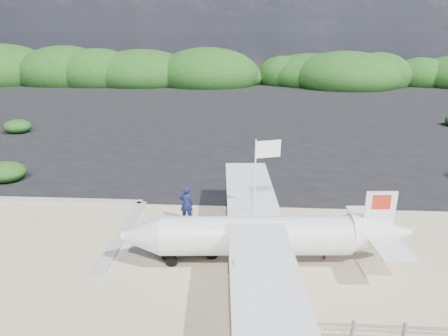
# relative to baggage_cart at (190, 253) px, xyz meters

# --- Properties ---
(ground) EXTENTS (160.00, 160.00, 0.00)m
(ground) POSITION_rel_baggage_cart_xyz_m (1.13, -0.12, 0.00)
(ground) COLOR beige
(asphalt_apron) EXTENTS (90.00, 50.00, 0.04)m
(asphalt_apron) POSITION_rel_baggage_cart_xyz_m (1.13, 29.88, 0.00)
(asphalt_apron) COLOR #B2B2B2
(asphalt_apron) RESTS_ON ground
(lagoon) EXTENTS (9.00, 7.00, 0.40)m
(lagoon) POSITION_rel_baggage_cart_xyz_m (-7.87, 1.38, 0.00)
(lagoon) COLOR #B2B2B2
(lagoon) RESTS_ON ground
(vegetation_band) EXTENTS (124.00, 8.00, 4.40)m
(vegetation_band) POSITION_rel_baggage_cart_xyz_m (1.13, 54.88, 0.00)
(vegetation_band) COLOR #B2B2B2
(vegetation_band) RESTS_ON ground
(baggage_cart) EXTENTS (2.74, 1.79, 1.29)m
(baggage_cart) POSITION_rel_baggage_cart_xyz_m (0.00, 0.00, 0.00)
(baggage_cart) COLOR #0D0BAC
(baggage_cart) RESTS_ON ground
(flagpole) EXTENTS (1.12, 0.74, 5.18)m
(flagpole) POSITION_rel_baggage_cart_xyz_m (2.71, -0.17, 0.00)
(flagpole) COLOR white
(flagpole) RESTS_ON ground
(signboard) EXTENTS (1.67, 0.85, 1.44)m
(signboard) POSITION_rel_baggage_cart_xyz_m (5.00, 0.16, 0.00)
(signboard) COLOR #4C2415
(signboard) RESTS_ON ground
(crew_a) EXTENTS (0.70, 0.49, 1.84)m
(crew_a) POSITION_rel_baggage_cart_xyz_m (-0.59, 3.05, 0.92)
(crew_a) COLOR #141C4C
(crew_a) RESTS_ON ground
(crew_b) EXTENTS (1.01, 0.90, 1.74)m
(crew_b) POSITION_rel_baggage_cart_xyz_m (2.77, 5.81, 0.87)
(crew_b) COLOR #141C4C
(crew_b) RESTS_ON ground
(crew_c) EXTENTS (1.18, 0.70, 1.88)m
(crew_c) POSITION_rel_baggage_cart_xyz_m (2.85, 3.38, 0.94)
(crew_c) COLOR #141C4C
(crew_c) RESTS_ON ground
(aircraft_large) EXTENTS (14.77, 14.77, 4.16)m
(aircraft_large) POSITION_rel_baggage_cart_xyz_m (12.30, 23.93, 0.00)
(aircraft_large) COLOR #B2B2B2
(aircraft_large) RESTS_ON ground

